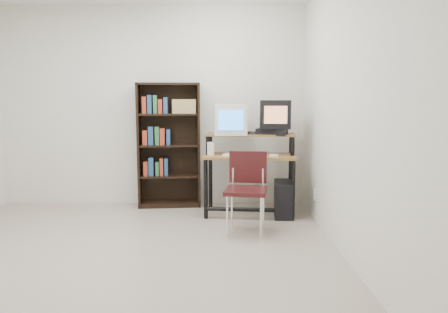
{
  "coord_description": "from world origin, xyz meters",
  "views": [
    {
      "loc": [
        0.89,
        -3.8,
        1.4
      ],
      "look_at": [
        0.94,
        1.1,
        0.75
      ],
      "focal_mm": 35.0,
      "sensor_mm": 36.0,
      "label": 1
    }
  ],
  "objects_px": {
    "crt_monitor": "(230,119)",
    "school_chair": "(247,183)",
    "crt_tv": "(275,114)",
    "bookshelf": "(169,143)",
    "computer_desk": "(250,160)",
    "pc_tower": "(283,199)"
  },
  "relations": [
    {
      "from": "crt_monitor",
      "to": "crt_tv",
      "type": "height_order",
      "value": "crt_tv"
    },
    {
      "from": "computer_desk",
      "to": "bookshelf",
      "type": "height_order",
      "value": "bookshelf"
    },
    {
      "from": "crt_monitor",
      "to": "school_chair",
      "type": "relative_size",
      "value": 0.49
    },
    {
      "from": "school_chair",
      "to": "computer_desk",
      "type": "bearing_deg",
      "value": 93.09
    },
    {
      "from": "pc_tower",
      "to": "bookshelf",
      "type": "distance_m",
      "value": 1.64
    },
    {
      "from": "crt_tv",
      "to": "school_chair",
      "type": "bearing_deg",
      "value": -112.92
    },
    {
      "from": "bookshelf",
      "to": "pc_tower",
      "type": "bearing_deg",
      "value": -25.24
    },
    {
      "from": "crt_tv",
      "to": "crt_monitor",
      "type": "bearing_deg",
      "value": 177.74
    },
    {
      "from": "crt_monitor",
      "to": "school_chair",
      "type": "bearing_deg",
      "value": -81.2
    },
    {
      "from": "crt_monitor",
      "to": "bookshelf",
      "type": "bearing_deg",
      "value": 154.38
    },
    {
      "from": "crt_monitor",
      "to": "school_chair",
      "type": "distance_m",
      "value": 1.03
    },
    {
      "from": "crt_tv",
      "to": "bookshelf",
      "type": "bearing_deg",
      "value": 167.49
    },
    {
      "from": "computer_desk",
      "to": "pc_tower",
      "type": "xyz_separation_m",
      "value": [
        0.39,
        -0.1,
        -0.46
      ]
    },
    {
      "from": "crt_monitor",
      "to": "crt_tv",
      "type": "relative_size",
      "value": 1.09
    },
    {
      "from": "crt_monitor",
      "to": "pc_tower",
      "type": "distance_m",
      "value": 1.15
    },
    {
      "from": "crt_monitor",
      "to": "school_chair",
      "type": "xyz_separation_m",
      "value": [
        0.16,
        -0.8,
        -0.63
      ]
    },
    {
      "from": "crt_monitor",
      "to": "computer_desk",
      "type": "bearing_deg",
      "value": -26.52
    },
    {
      "from": "pc_tower",
      "to": "computer_desk",
      "type": "bearing_deg",
      "value": 171.44
    },
    {
      "from": "computer_desk",
      "to": "crt_monitor",
      "type": "xyz_separation_m",
      "value": [
        -0.24,
        0.11,
        0.48
      ]
    },
    {
      "from": "school_chair",
      "to": "bookshelf",
      "type": "xyz_separation_m",
      "value": [
        -0.95,
        1.14,
        0.31
      ]
    },
    {
      "from": "crt_tv",
      "to": "pc_tower",
      "type": "distance_m",
      "value": 1.02
    },
    {
      "from": "computer_desk",
      "to": "pc_tower",
      "type": "relative_size",
      "value": 2.53
    }
  ]
}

